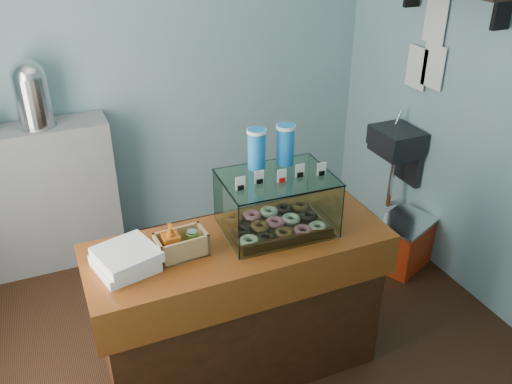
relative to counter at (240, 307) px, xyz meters
name	(u,v)px	position (x,y,z in m)	size (l,w,h in m)	color
ground	(227,338)	(0.00, 0.25, -0.46)	(3.50, 3.50, 0.00)	black
room_shell	(222,76)	(0.03, 0.26, 1.25)	(3.54, 3.04, 2.82)	#749FA9
counter	(240,307)	(0.00, 0.00, 0.00)	(1.60, 0.60, 0.90)	#3F1B0C
back_shelf	(46,197)	(-0.90, 1.57, 0.09)	(1.00, 0.32, 1.10)	gray
display_case	(275,199)	(0.23, 0.07, 0.61)	(0.59, 0.44, 0.53)	#351B10
condiment_crate	(179,244)	(-0.32, 0.00, 0.51)	(0.26, 0.17, 0.19)	tan
pastry_boxes	(126,259)	(-0.59, 0.00, 0.49)	(0.33, 0.33, 0.11)	white
coffee_urn	(31,92)	(-0.85, 1.56, 0.88)	(0.25, 0.25, 0.46)	silver
red_cooler	(403,242)	(1.51, 0.49, -0.27)	(0.53, 0.48, 0.38)	#BB2D0F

